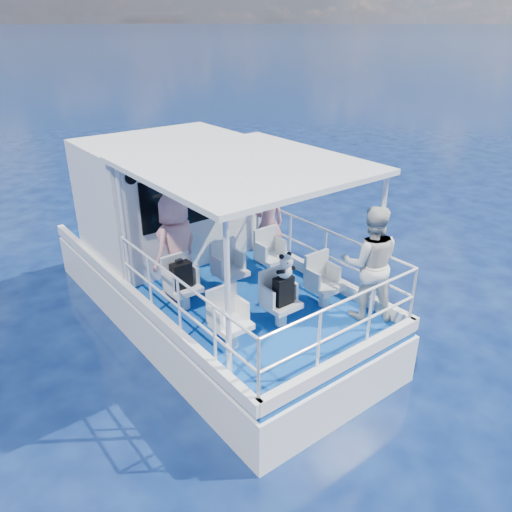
# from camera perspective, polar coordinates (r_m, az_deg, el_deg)

# --- Properties ---
(ground) EXTENTS (2000.00, 2000.00, 0.00)m
(ground) POSITION_cam_1_polar(r_m,az_deg,el_deg) (8.79, -1.97, -9.58)
(ground) COLOR #08133B
(ground) RESTS_ON ground
(hull) EXTENTS (3.00, 7.00, 1.60)m
(hull) POSITION_cam_1_polar(r_m,az_deg,el_deg) (9.49, -5.54, -6.81)
(hull) COLOR white
(hull) RESTS_ON ground
(deck) EXTENTS (2.90, 6.90, 0.10)m
(deck) POSITION_cam_1_polar(r_m,az_deg,el_deg) (9.06, -5.76, -2.25)
(deck) COLOR #0A3E95
(deck) RESTS_ON hull
(cabin) EXTENTS (2.85, 2.00, 2.20)m
(cabin) POSITION_cam_1_polar(r_m,az_deg,el_deg) (9.67, -10.21, 6.67)
(cabin) COLOR white
(cabin) RESTS_ON deck
(canopy) EXTENTS (3.00, 3.20, 0.08)m
(canopy) POSITION_cam_1_polar(r_m,az_deg,el_deg) (7.30, -1.41, 10.34)
(canopy) COLOR white
(canopy) RESTS_ON cabin
(canopy_posts) EXTENTS (2.77, 2.97, 2.20)m
(canopy_posts) POSITION_cam_1_polar(r_m,az_deg,el_deg) (7.63, -1.09, 1.96)
(canopy_posts) COLOR white
(canopy_posts) RESTS_ON deck
(railings) EXTENTS (2.84, 3.59, 1.00)m
(railings) POSITION_cam_1_polar(r_m,az_deg,el_deg) (7.66, 0.40, -2.93)
(railings) COLOR white
(railings) RESTS_ON deck
(seat_port_fwd) EXTENTS (0.48, 0.46, 0.38)m
(seat_port_fwd) POSITION_cam_1_polar(r_m,az_deg,el_deg) (7.95, -8.22, -4.65)
(seat_port_fwd) COLOR silver
(seat_port_fwd) RESTS_ON deck
(seat_center_fwd) EXTENTS (0.48, 0.46, 0.38)m
(seat_center_fwd) POSITION_cam_1_polar(r_m,az_deg,el_deg) (8.36, -2.89, -2.81)
(seat_center_fwd) COLOR silver
(seat_center_fwd) RESTS_ON deck
(seat_stbd_fwd) EXTENTS (0.48, 0.46, 0.38)m
(seat_stbd_fwd) POSITION_cam_1_polar(r_m,az_deg,el_deg) (8.84, 1.90, -1.13)
(seat_stbd_fwd) COLOR silver
(seat_stbd_fwd) RESTS_ON deck
(seat_port_aft) EXTENTS (0.48, 0.46, 0.38)m
(seat_port_aft) POSITION_cam_1_polar(r_m,az_deg,el_deg) (7.00, -2.81, -8.90)
(seat_port_aft) COLOR silver
(seat_port_aft) RESTS_ON deck
(seat_center_aft) EXTENTS (0.48, 0.46, 0.38)m
(seat_center_aft) POSITION_cam_1_polar(r_m,az_deg,el_deg) (7.46, 2.89, -6.53)
(seat_center_aft) COLOR silver
(seat_center_aft) RESTS_ON deck
(seat_stbd_aft) EXTENTS (0.48, 0.46, 0.38)m
(seat_stbd_aft) POSITION_cam_1_polar(r_m,az_deg,el_deg) (8.00, 7.83, -4.40)
(seat_stbd_aft) COLOR silver
(seat_stbd_aft) RESTS_ON deck
(passenger_port_fwd) EXTENTS (0.77, 0.65, 1.76)m
(passenger_port_fwd) POSITION_cam_1_polar(r_m,az_deg,el_deg) (8.04, -9.08, 1.16)
(passenger_port_fwd) COLOR pink
(passenger_port_fwd) RESTS_ON deck
(passenger_stbd_fwd) EXTENTS (0.67, 0.57, 1.56)m
(passenger_stbd_fwd) POSITION_cam_1_polar(r_m,az_deg,el_deg) (9.11, 1.39, 3.76)
(passenger_stbd_fwd) COLOR pink
(passenger_stbd_fwd) RESTS_ON deck
(passenger_stbd_aft) EXTENTS (1.10, 1.07, 1.78)m
(passenger_stbd_aft) POSITION_cam_1_polar(r_m,az_deg,el_deg) (7.52, 12.87, -0.82)
(passenger_stbd_aft) COLOR silver
(passenger_stbd_aft) RESTS_ON deck
(backpack_port) EXTENTS (0.31, 0.18, 0.41)m
(backpack_port) POSITION_cam_1_polar(r_m,az_deg,el_deg) (7.74, -8.53, -2.19)
(backpack_port) COLOR black
(backpack_port) RESTS_ON seat_port_fwd
(backpack_center) EXTENTS (0.29, 0.16, 0.43)m
(backpack_center) POSITION_cam_1_polar(r_m,az_deg,el_deg) (7.22, 3.14, -3.97)
(backpack_center) COLOR black
(backpack_center) RESTS_ON seat_center_aft
(compact_camera) EXTENTS (0.10, 0.06, 0.06)m
(compact_camera) POSITION_cam_1_polar(r_m,az_deg,el_deg) (7.64, -8.82, -0.59)
(compact_camera) COLOR black
(compact_camera) RESTS_ON backpack_port
(panda) EXTENTS (0.24, 0.20, 0.38)m
(panda) POSITION_cam_1_polar(r_m,az_deg,el_deg) (7.03, 3.35, -1.09)
(panda) COLOR silver
(panda) RESTS_ON backpack_center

